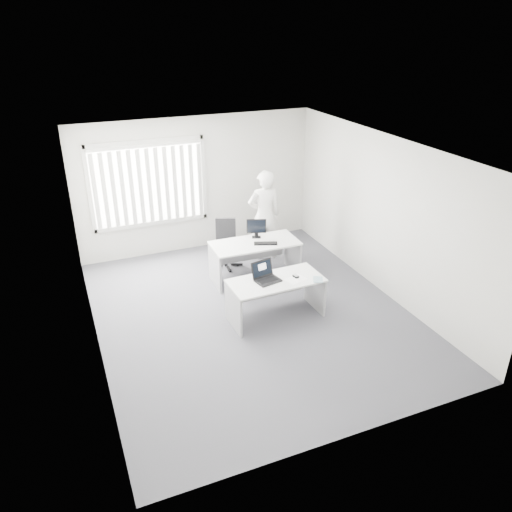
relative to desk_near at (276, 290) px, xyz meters
name	(u,v)px	position (x,y,z in m)	size (l,w,h in m)	color
ground	(252,313)	(-0.32, 0.25, -0.50)	(6.00, 6.00, 0.00)	#585860
wall_back	(197,185)	(-0.32, 3.25, 0.90)	(5.00, 0.02, 2.80)	silver
wall_front	(357,340)	(-0.32, -2.75, 0.90)	(5.00, 0.02, 2.80)	silver
wall_left	(86,265)	(-2.82, 0.25, 0.90)	(0.02, 6.00, 2.80)	silver
wall_right	(384,216)	(2.18, 0.25, 0.90)	(0.02, 6.00, 2.80)	silver
ceiling	(251,149)	(-0.32, 0.25, 2.30)	(5.00, 6.00, 0.02)	white
window	(149,184)	(-1.32, 3.21, 1.05)	(2.32, 0.06, 1.76)	beige
blinds	(149,186)	(-1.32, 3.15, 1.02)	(2.20, 0.10, 1.50)	silver
desk_near	(276,290)	(0.00, 0.00, 0.00)	(1.55, 0.76, 0.70)	white
desk_far	(255,253)	(0.22, 1.42, 0.03)	(1.65, 0.80, 0.74)	white
office_chair	(226,252)	(-0.11, 2.15, -0.21)	(0.71, 0.71, 0.96)	black
person	(264,215)	(0.75, 2.20, 0.43)	(0.68, 0.45, 1.86)	silver
laptop	(268,273)	(-0.14, 0.01, 0.35)	(0.39, 0.35, 0.30)	black
paper_sheet	(296,279)	(0.31, -0.10, 0.20)	(0.32, 0.23, 0.00)	white
mouse	(296,276)	(0.34, -0.04, 0.22)	(0.06, 0.11, 0.04)	#B8B8BB
booklet	(318,280)	(0.63, -0.26, 0.20)	(0.15, 0.21, 0.01)	silver
keyboard	(266,243)	(0.38, 1.28, 0.25)	(0.43, 0.14, 0.02)	black
monitor	(256,228)	(0.34, 1.63, 0.42)	(0.37, 0.11, 0.37)	black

